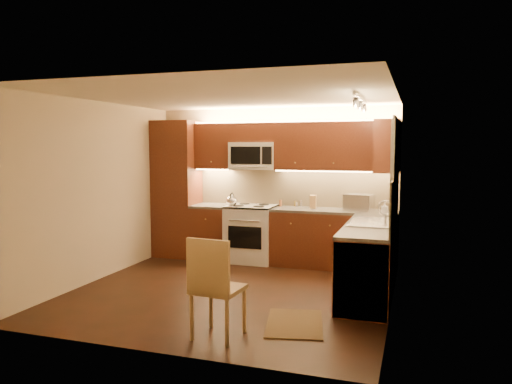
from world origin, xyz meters
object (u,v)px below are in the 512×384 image
(knife_block, at_px, (313,202))
(dining_chair, at_px, (218,286))
(sink, at_px, (371,217))
(kettle, at_px, (232,199))
(toaster_oven, at_px, (359,202))
(stove, at_px, (251,233))
(microwave, at_px, (254,156))
(soap_bottle, at_px, (385,208))

(knife_block, bearing_deg, dining_chair, -101.36)
(sink, bearing_deg, dining_chair, -122.42)
(sink, height_order, dining_chair, sink)
(sink, distance_m, kettle, 2.46)
(kettle, relative_size, toaster_oven, 0.52)
(sink, distance_m, dining_chair, 2.43)
(stove, bearing_deg, microwave, 90.00)
(stove, xyz_separation_m, microwave, (0.00, 0.14, 1.26))
(stove, height_order, soap_bottle, soap_bottle)
(microwave, bearing_deg, soap_bottle, -12.50)
(stove, xyz_separation_m, soap_bottle, (2.12, -0.34, 0.53))
(toaster_oven, bearing_deg, dining_chair, -95.38)
(knife_block, bearing_deg, toaster_oven, -9.48)
(stove, distance_m, knife_block, 1.14)
(kettle, relative_size, knife_block, 1.04)
(stove, relative_size, toaster_oven, 2.22)
(stove, height_order, sink, sink)
(dining_chair, bearing_deg, stove, 108.54)
(microwave, xyz_separation_m, sink, (2.00, -1.26, -0.74))
(stove, relative_size, sink, 1.07)
(microwave, xyz_separation_m, soap_bottle, (2.12, -0.47, -0.73))
(sink, xyz_separation_m, dining_chair, (-1.28, -2.01, -0.47))
(soap_bottle, bearing_deg, stove, 158.78)
(toaster_oven, height_order, dining_chair, toaster_oven)
(kettle, bearing_deg, microwave, 52.88)
(stove, xyz_separation_m, dining_chair, (0.72, -3.14, 0.04))
(knife_block, bearing_deg, soap_bottle, -27.65)
(dining_chair, bearing_deg, toaster_oven, 78.35)
(stove, height_order, microwave, microwave)
(stove, height_order, dining_chair, dining_chair)
(stove, relative_size, kettle, 4.26)
(kettle, distance_m, toaster_oven, 2.00)
(stove, xyz_separation_m, sink, (2.00, -1.12, 0.52))
(stove, bearing_deg, sink, -29.36)
(knife_block, distance_m, dining_chair, 3.28)
(sink, bearing_deg, kettle, 157.32)
(stove, distance_m, toaster_oven, 1.81)
(knife_block, bearing_deg, stove, 179.12)
(kettle, relative_size, dining_chair, 0.21)
(kettle, xyz_separation_m, knife_block, (1.27, 0.27, -0.02))
(knife_block, relative_size, dining_chair, 0.20)
(microwave, height_order, soap_bottle, microwave)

